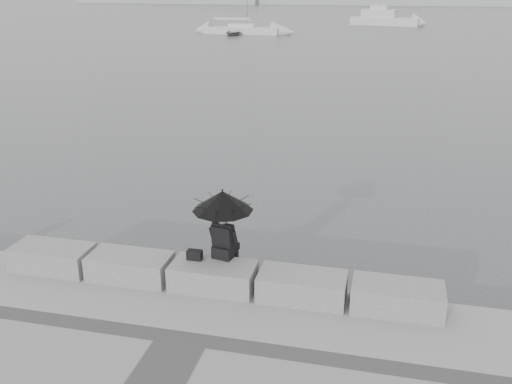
% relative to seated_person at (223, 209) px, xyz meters
% --- Properties ---
extents(ground, '(360.00, 360.00, 0.00)m').
position_rel_seated_person_xyz_m(ground, '(-0.10, 0.09, -2.00)').
color(ground, '#434648').
rests_on(ground, ground).
extents(stone_block_far_left, '(1.60, 0.80, 0.50)m').
position_rel_seated_person_xyz_m(stone_block_far_left, '(-3.50, -0.36, -1.25)').
color(stone_block_far_left, slate).
rests_on(stone_block_far_left, promenade).
extents(stone_block_left, '(1.60, 0.80, 0.50)m').
position_rel_seated_person_xyz_m(stone_block_left, '(-1.80, -0.36, -1.25)').
color(stone_block_left, slate).
rests_on(stone_block_left, promenade).
extents(stone_block_centre, '(1.60, 0.80, 0.50)m').
position_rel_seated_person_xyz_m(stone_block_centre, '(-0.10, -0.36, -1.25)').
color(stone_block_centre, slate).
rests_on(stone_block_centre, promenade).
extents(stone_block_right, '(1.60, 0.80, 0.50)m').
position_rel_seated_person_xyz_m(stone_block_right, '(1.60, -0.36, -1.25)').
color(stone_block_right, slate).
rests_on(stone_block_right, promenade).
extents(stone_block_far_right, '(1.60, 0.80, 0.50)m').
position_rel_seated_person_xyz_m(stone_block_far_right, '(3.30, -0.36, -1.25)').
color(stone_block_far_right, slate).
rests_on(stone_block_far_right, promenade).
extents(seated_person, '(1.16, 1.16, 1.39)m').
position_rel_seated_person_xyz_m(seated_person, '(0.00, 0.00, 0.00)').
color(seated_person, black).
rests_on(seated_person, stone_block_centre).
extents(bag, '(0.29, 0.16, 0.18)m').
position_rel_seated_person_xyz_m(bag, '(-0.51, -0.23, -0.91)').
color(bag, black).
rests_on(bag, stone_block_centre).
extents(distant_landmass, '(180.00, 8.00, 2.80)m').
position_rel_seated_person_xyz_m(distant_landmass, '(-8.24, 154.60, -1.10)').
color(distant_landmass, '#A5A8AB').
rests_on(distant_landmass, ground).
extents(sailboat_left, '(9.19, 2.69, 12.90)m').
position_rel_seated_person_xyz_m(sailboat_left, '(-15.19, 59.88, -1.49)').
color(sailboat_left, silver).
rests_on(sailboat_left, ground).
extents(motor_cruiser, '(10.37, 5.50, 4.50)m').
position_rel_seated_person_xyz_m(motor_cruiser, '(1.43, 78.82, -1.11)').
color(motor_cruiser, silver).
rests_on(motor_cruiser, ground).
extents(dinghy, '(3.48, 1.61, 0.58)m').
position_rel_seated_person_xyz_m(dinghy, '(-15.86, 57.85, -1.71)').
color(dinghy, slate).
rests_on(dinghy, ground).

